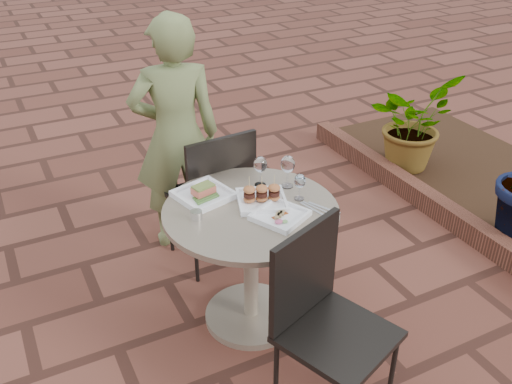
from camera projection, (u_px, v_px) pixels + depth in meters
name	position (u px, v px, depth m)	size (l,w,h in m)	color
ground	(258.00, 302.00, 3.36)	(60.00, 60.00, 0.00)	brown
cafe_table	(251.00, 248.00, 3.01)	(0.90, 0.90, 0.73)	gray
chair_far	(215.00, 189.00, 3.41)	(0.47, 0.47, 0.93)	black
chair_near	(322.00, 310.00, 2.50)	(0.57, 0.57, 0.93)	black
diner	(176.00, 137.00, 3.55)	(0.56, 0.37, 1.54)	olive
plate_salmon	(204.00, 194.00, 2.97)	(0.32, 0.32, 0.07)	white
plate_sliders	(262.00, 197.00, 2.91)	(0.31, 0.31, 0.16)	white
plate_tuna	(280.00, 215.00, 2.80)	(0.31, 0.31, 0.03)	white
wine_glass_right	(300.00, 182.00, 2.92)	(0.06, 0.06, 0.14)	white
wine_glass_mid	(260.00, 165.00, 3.03)	(0.07, 0.07, 0.17)	white
wine_glass_far	(288.00, 165.00, 3.02)	(0.08, 0.08, 0.18)	white
steel_ramekin	(196.00, 215.00, 2.79)	(0.06, 0.06, 0.04)	silver
cutlery_set	(320.00, 209.00, 2.87)	(0.10, 0.22, 0.00)	silver
planter_curb	(433.00, 204.00, 4.18)	(0.12, 3.00, 0.15)	brown
mulch_bed	(500.00, 188.00, 4.48)	(1.30, 3.00, 0.06)	black
potted_plant_a	(412.00, 122.00, 4.57)	(0.69, 0.60, 0.76)	#33662D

